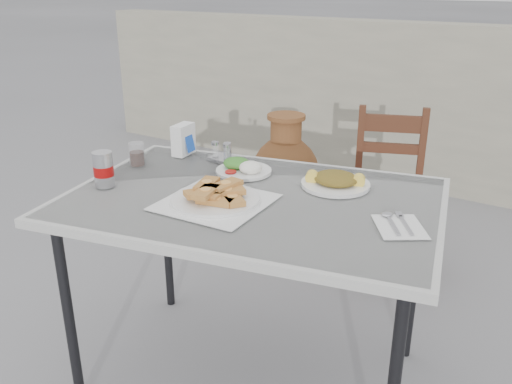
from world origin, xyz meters
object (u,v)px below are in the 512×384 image
Objects in this scene: pide_plate at (215,194)px; cafe_table at (252,210)px; salad_rice_plate at (243,167)px; soda_can at (103,169)px; terracotta_urn at (285,180)px; cola_glass at (137,155)px; napkin_holder at (183,139)px; salad_chopped_plate at (336,181)px; chair at (388,189)px; condiment_caddy at (224,154)px.

cafe_table is at bearing 59.58° from pide_plate.
pide_plate is at bearing -120.42° from cafe_table.
soda_can is at bearing -130.35° from salad_rice_plate.
salad_rice_plate reaches higher than terracotta_urn.
napkin_holder is at bearing 73.04° from cola_glass.
salad_chopped_plate reaches higher than terracotta_urn.
soda_can is 0.98× the size of napkin_holder.
pide_plate is at bearing -118.14° from chair.
pide_plate is 0.44m from soda_can.
salad_chopped_plate is at bearing -2.03° from condiment_caddy.
cola_glass is 0.74× the size of condiment_caddy.
chair is at bearing 96.77° from salad_chopped_plate.
chair is at bearing 59.78° from cola_glass.
cafe_table is 0.26m from salad_rice_plate.
cola_glass reaches higher than salad_rice_plate.
pide_plate is 2.73× the size of napkin_holder.
cafe_table is at bearing -115.47° from chair.
salad_chopped_plate is at bearing -6.78° from napkin_holder.
cola_glass reaches higher than terracotta_urn.
salad_rice_plate is (-0.16, 0.18, 0.07)m from cafe_table.
pide_plate is 0.42× the size of chair.
cafe_table is 0.57m from napkin_holder.
chair is (0.40, 0.91, -0.37)m from condiment_caddy.
terracotta_urn is (-0.56, 1.21, -0.38)m from cafe_table.
pide_plate is 0.45m from condiment_caddy.
pide_plate is at bearing -46.31° from napkin_holder.
condiment_caddy is at bearing 122.43° from pide_plate.
cafe_table is 15.70× the size of cola_glass.
chair is (0.60, 0.93, -0.40)m from napkin_holder.
condiment_caddy is 0.15× the size of chair.
soda_can reaches higher than pide_plate.
napkin_holder is 1.05× the size of condiment_caddy.
cola_glass is 1.28m from terracotta_urn.
terracotta_urn is (-0.05, 0.98, -0.50)m from napkin_holder.
pide_plate is 1.64× the size of salad_rice_plate.
pide_plate is 0.52m from cola_glass.
cola_glass is 0.22m from napkin_holder.
napkin_holder reaches higher than chair.
cafe_table is at bearing -2.46° from cola_glass.
condiment_caddy reaches higher than salad_chopped_plate.
condiment_caddy reaches higher than cafe_table.
condiment_caddy is at bearing 68.10° from soda_can.
cafe_table is 0.56m from soda_can.
condiment_caddy is (-0.51, 0.02, 0.01)m from salad_chopped_plate.
condiment_caddy is at bearing 177.97° from salad_chopped_plate.
chair is (0.16, 1.29, -0.37)m from pide_plate.
salad_rice_plate is at bearing 131.63° from cafe_table.
cafe_table is at bearing -32.19° from napkin_holder.
salad_chopped_plate reaches higher than cafe_table.
condiment_caddy reaches higher than pide_plate.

